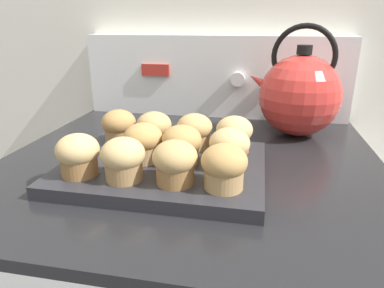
{
  "coord_description": "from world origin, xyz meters",
  "views": [
    {
      "loc": [
        0.12,
        -0.25,
        1.14
      ],
      "look_at": [
        0.01,
        0.32,
        0.93
      ],
      "focal_mm": 32.0,
      "sensor_mm": 36.0,
      "label": 1
    }
  ],
  "objects_px": {
    "muffin_r0_c2": "(175,162)",
    "muffin_r1_c2": "(184,145)",
    "muffin_r2_c2": "(195,131)",
    "muffin_r2_c0": "(119,126)",
    "muffin_r1_c3": "(229,148)",
    "muffin_r0_c0": "(78,155)",
    "muffin_r2_c1": "(154,129)",
    "muffin_r0_c1": "(123,159)",
    "tea_kettle": "(299,94)",
    "muffin_r1_c1": "(143,142)",
    "muffin_r2_c3": "(234,134)",
    "muffin_r0_c3": "(224,167)",
    "muffin_pan": "(164,167)"
  },
  "relations": [
    {
      "from": "muffin_r0_c1",
      "to": "tea_kettle",
      "type": "bearing_deg",
      "value": 50.94
    },
    {
      "from": "muffin_r0_c0",
      "to": "muffin_r1_c1",
      "type": "bearing_deg",
      "value": 43.21
    },
    {
      "from": "muffin_r0_c2",
      "to": "muffin_r2_c1",
      "type": "xyz_separation_m",
      "value": [
        -0.08,
        0.15,
        0.0
      ]
    },
    {
      "from": "muffin_r1_c2",
      "to": "muffin_r1_c3",
      "type": "bearing_deg",
      "value": -0.24
    },
    {
      "from": "muffin_r1_c1",
      "to": "muffin_r1_c3",
      "type": "height_order",
      "value": "same"
    },
    {
      "from": "muffin_r1_c1",
      "to": "muffin_r2_c2",
      "type": "relative_size",
      "value": 1.0
    },
    {
      "from": "muffin_r2_c1",
      "to": "tea_kettle",
      "type": "bearing_deg",
      "value": 34.58
    },
    {
      "from": "muffin_r2_c2",
      "to": "muffin_r2_c0",
      "type": "bearing_deg",
      "value": 180.0
    },
    {
      "from": "muffin_r0_c1",
      "to": "tea_kettle",
      "type": "height_order",
      "value": "tea_kettle"
    },
    {
      "from": "muffin_r0_c1",
      "to": "muffin_r0_c0",
      "type": "bearing_deg",
      "value": 177.98
    },
    {
      "from": "muffin_r1_c2",
      "to": "muffin_r0_c2",
      "type": "bearing_deg",
      "value": -87.01
    },
    {
      "from": "muffin_r0_c1",
      "to": "muffin_r2_c1",
      "type": "relative_size",
      "value": 1.0
    },
    {
      "from": "muffin_r2_c0",
      "to": "muffin_r2_c2",
      "type": "distance_m",
      "value": 0.15
    },
    {
      "from": "muffin_r0_c2",
      "to": "muffin_r2_c2",
      "type": "xyz_separation_m",
      "value": [
        -0.0,
        0.15,
        0.0
      ]
    },
    {
      "from": "muffin_r0_c2",
      "to": "muffin_r2_c0",
      "type": "height_order",
      "value": "same"
    },
    {
      "from": "muffin_r2_c0",
      "to": "muffin_r0_c0",
      "type": "bearing_deg",
      "value": -91.3
    },
    {
      "from": "muffin_r1_c2",
      "to": "muffin_r2_c0",
      "type": "height_order",
      "value": "same"
    },
    {
      "from": "muffin_r0_c1",
      "to": "muffin_r1_c3",
      "type": "xyz_separation_m",
      "value": [
        0.15,
        0.08,
        0.0
      ]
    },
    {
      "from": "muffin_r2_c0",
      "to": "tea_kettle",
      "type": "distance_m",
      "value": 0.41
    },
    {
      "from": "muffin_r1_c2",
      "to": "muffin_r1_c3",
      "type": "height_order",
      "value": "same"
    },
    {
      "from": "muffin_r2_c2",
      "to": "muffin_r0_c2",
      "type": "bearing_deg",
      "value": -89.99
    },
    {
      "from": "muffin_r0_c2",
      "to": "muffin_r2_c2",
      "type": "bearing_deg",
      "value": 90.01
    },
    {
      "from": "muffin_r1_c1",
      "to": "muffin_r1_c2",
      "type": "relative_size",
      "value": 1.0
    },
    {
      "from": "muffin_r1_c1",
      "to": "tea_kettle",
      "type": "distance_m",
      "value": 0.39
    },
    {
      "from": "muffin_r0_c1",
      "to": "muffin_pan",
      "type": "bearing_deg",
      "value": 62.79
    },
    {
      "from": "muffin_r1_c2",
      "to": "muffin_r0_c0",
      "type": "bearing_deg",
      "value": -153.27
    },
    {
      "from": "muffin_r0_c3",
      "to": "muffin_r1_c2",
      "type": "distance_m",
      "value": 0.11
    },
    {
      "from": "muffin_r2_c3",
      "to": "muffin_r1_c1",
      "type": "bearing_deg",
      "value": -153.18
    },
    {
      "from": "muffin_r2_c0",
      "to": "muffin_r2_c2",
      "type": "bearing_deg",
      "value": -0.0
    },
    {
      "from": "muffin_r1_c2",
      "to": "muffin_r2_c0",
      "type": "relative_size",
      "value": 1.0
    },
    {
      "from": "muffin_r1_c1",
      "to": "muffin_r2_c2",
      "type": "xyz_separation_m",
      "value": [
        0.07,
        0.08,
        0.0
      ]
    },
    {
      "from": "muffin_r1_c3",
      "to": "muffin_pan",
      "type": "bearing_deg",
      "value": 179.91
    },
    {
      "from": "muffin_r0_c3",
      "to": "muffin_r2_c1",
      "type": "xyz_separation_m",
      "value": [
        -0.15,
        0.15,
        0.0
      ]
    },
    {
      "from": "muffin_r0_c2",
      "to": "muffin_r1_c2",
      "type": "distance_m",
      "value": 0.08
    },
    {
      "from": "muffin_r1_c2",
      "to": "muffin_r0_c3",
      "type": "bearing_deg",
      "value": -45.44
    },
    {
      "from": "muffin_r0_c3",
      "to": "muffin_r1_c2",
      "type": "xyz_separation_m",
      "value": [
        -0.08,
        0.08,
        0.0
      ]
    },
    {
      "from": "muffin_r0_c0",
      "to": "muffin_r1_c2",
      "type": "distance_m",
      "value": 0.17
    },
    {
      "from": "muffin_r0_c0",
      "to": "muffin_r2_c1",
      "type": "height_order",
      "value": "same"
    },
    {
      "from": "muffin_r0_c3",
      "to": "muffin_r2_c3",
      "type": "xyz_separation_m",
      "value": [
        0.0,
        0.15,
        0.0
      ]
    },
    {
      "from": "muffin_r0_c2",
      "to": "tea_kettle",
      "type": "bearing_deg",
      "value": 59.55
    },
    {
      "from": "muffin_r2_c0",
      "to": "muffin_r2_c1",
      "type": "xyz_separation_m",
      "value": [
        0.07,
        -0.0,
        0.0
      ]
    },
    {
      "from": "muffin_r2_c2",
      "to": "muffin_r0_c0",
      "type": "bearing_deg",
      "value": -135.25
    },
    {
      "from": "muffin_r0_c2",
      "to": "muffin_r0_c1",
      "type": "bearing_deg",
      "value": -177.87
    },
    {
      "from": "muffin_r2_c0",
      "to": "muffin_r2_c2",
      "type": "relative_size",
      "value": 1.0
    },
    {
      "from": "muffin_r0_c1",
      "to": "muffin_r0_c3",
      "type": "height_order",
      "value": "same"
    },
    {
      "from": "muffin_r1_c1",
      "to": "tea_kettle",
      "type": "xyz_separation_m",
      "value": [
        0.28,
        0.27,
        0.04
      ]
    },
    {
      "from": "muffin_pan",
      "to": "muffin_r2_c1",
      "type": "height_order",
      "value": "muffin_r2_c1"
    },
    {
      "from": "muffin_r2_c2",
      "to": "tea_kettle",
      "type": "xyz_separation_m",
      "value": [
        0.2,
        0.19,
        0.04
      ]
    },
    {
      "from": "muffin_r0_c0",
      "to": "muffin_r2_c2",
      "type": "distance_m",
      "value": 0.22
    },
    {
      "from": "muffin_r1_c2",
      "to": "muffin_r2_c3",
      "type": "bearing_deg",
      "value": 43.6
    }
  ]
}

